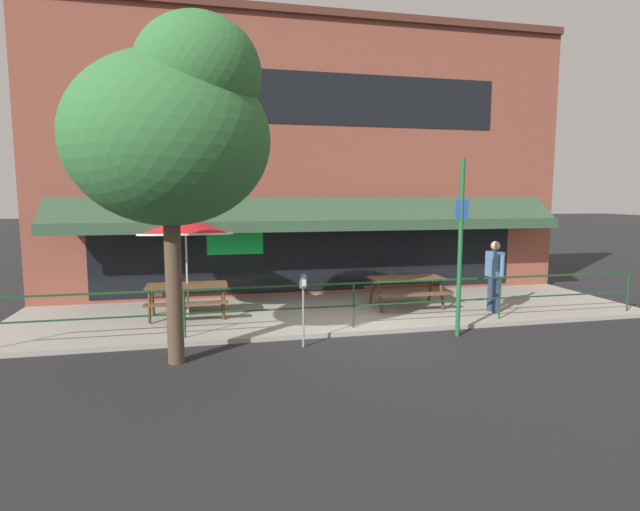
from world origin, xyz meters
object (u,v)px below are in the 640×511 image
patio_umbrella_left (185,227)px  street_tree_curbside (174,128)px  pedestrian_walking (494,273)px  street_sign_pole (460,246)px  picnic_table_left (187,291)px  picnic_table_centre (407,284)px  parking_meter_near (303,288)px

patio_umbrella_left → street_tree_curbside: (0.00, -3.11, 1.80)m
pedestrian_walking → street_sign_pole: size_ratio=0.47×
picnic_table_left → street_sign_pole: (5.48, -2.47, 1.16)m
picnic_table_left → picnic_table_centre: (5.30, -0.16, 0.00)m
patio_umbrella_left → picnic_table_centre: bearing=-3.2°
pedestrian_walking → picnic_table_centre: bearing=154.1°
parking_meter_near → picnic_table_centre: bearing=37.5°
patio_umbrella_left → parking_meter_near: 3.61m
pedestrian_walking → street_tree_curbside: (-7.15, -1.92, 2.92)m
parking_meter_near → street_tree_curbside: 3.63m
pedestrian_walking → street_sign_pole: bearing=-140.0°
parking_meter_near → street_sign_pole: street_sign_pole is taller
parking_meter_near → street_tree_curbside: (-2.22, -0.46, 2.83)m
pedestrian_walking → picnic_table_left: bearing=171.5°
picnic_table_left → parking_meter_near: 3.39m
parking_meter_near → street_sign_pole: (3.25, 0.05, 0.72)m
picnic_table_centre → parking_meter_near: bearing=-142.5°
picnic_table_centre → street_sign_pole: size_ratio=0.50×
picnic_table_left → street_sign_pole: 6.12m
pedestrian_walking → patio_umbrella_left: bearing=170.5°
picnic_table_centre → pedestrian_walking: bearing=-25.9°
picnic_table_left → pedestrian_walking: size_ratio=1.05×
patio_umbrella_left → street_sign_pole: street_sign_pole is taller
pedestrian_walking → street_tree_curbside: size_ratio=0.30×
picnic_table_centre → patio_umbrella_left: (-5.30, 0.29, 1.47)m
picnic_table_left → patio_umbrella_left: size_ratio=0.76×
picnic_table_centre → patio_umbrella_left: bearing=176.8°
picnic_table_centre → parking_meter_near: parking_meter_near is taller
pedestrian_walking → parking_meter_near: 5.14m
patio_umbrella_left → parking_meter_near: size_ratio=1.67×
picnic_table_left → picnic_table_centre: same height
picnic_table_centre → patio_umbrella_left: patio_umbrella_left is taller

